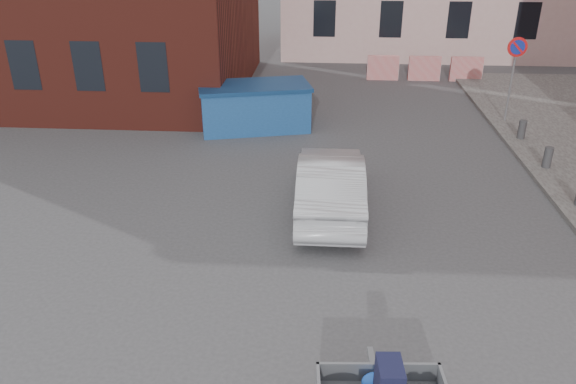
{
  "coord_description": "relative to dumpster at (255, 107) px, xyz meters",
  "views": [
    {
      "loc": [
        0.21,
        -8.39,
        5.87
      ],
      "look_at": [
        -0.49,
        1.56,
        1.1
      ],
      "focal_mm": 35.0,
      "sensor_mm": 36.0,
      "label": 1
    }
  ],
  "objects": [
    {
      "name": "silver_car",
      "position": [
        2.39,
        -5.52,
        -0.04
      ],
      "size": [
        1.45,
        4.1,
        1.35
      ],
      "primitive_type": "imported",
      "rotation": [
        0.0,
        0.0,
        3.15
      ],
      "color": "#ACADB3",
      "rests_on": "ground"
    },
    {
      "name": "no_parking_sign",
      "position": [
        8.04,
        1.01,
        1.3
      ],
      "size": [
        0.6,
        0.09,
        2.65
      ],
      "color": "gray",
      "rests_on": "sidewalk"
    },
    {
      "name": "dumpster",
      "position": [
        0.0,
        0.0,
        0.0
      ],
      "size": [
        3.72,
        2.53,
        1.42
      ],
      "rotation": [
        0.0,
        0.0,
        0.25
      ],
      "color": "#1E4E8F",
      "rests_on": "ground"
    },
    {
      "name": "barriers",
      "position": [
        6.24,
        6.53,
        -0.22
      ],
      "size": [
        4.7,
        0.18,
        1.0
      ],
      "color": "red",
      "rests_on": "ground"
    },
    {
      "name": "ground",
      "position": [
        2.04,
        -8.47,
        -0.72
      ],
      "size": [
        120.0,
        120.0,
        0.0
      ],
      "primitive_type": "plane",
      "color": "#38383A",
      "rests_on": "ground"
    }
  ]
}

